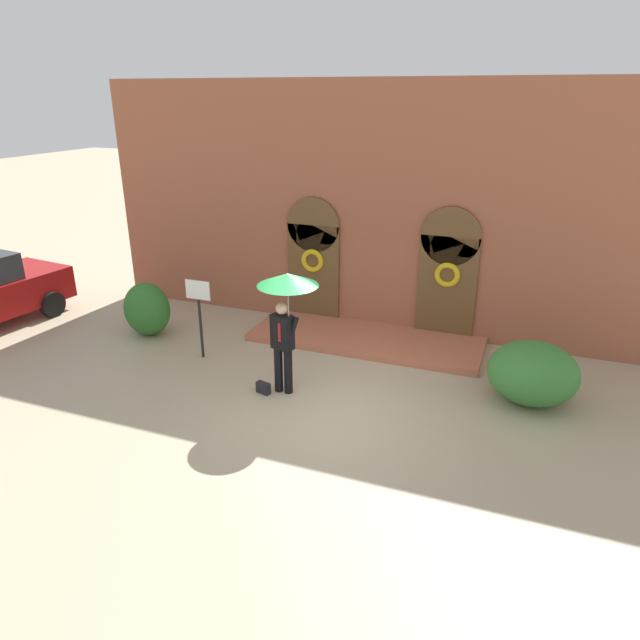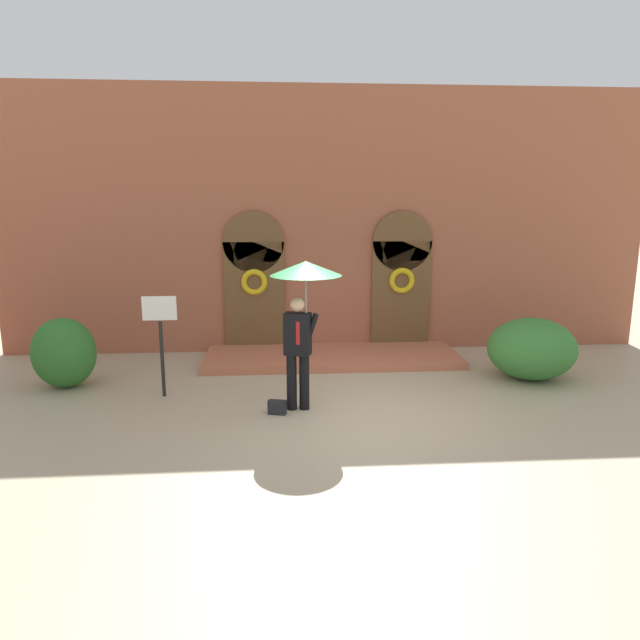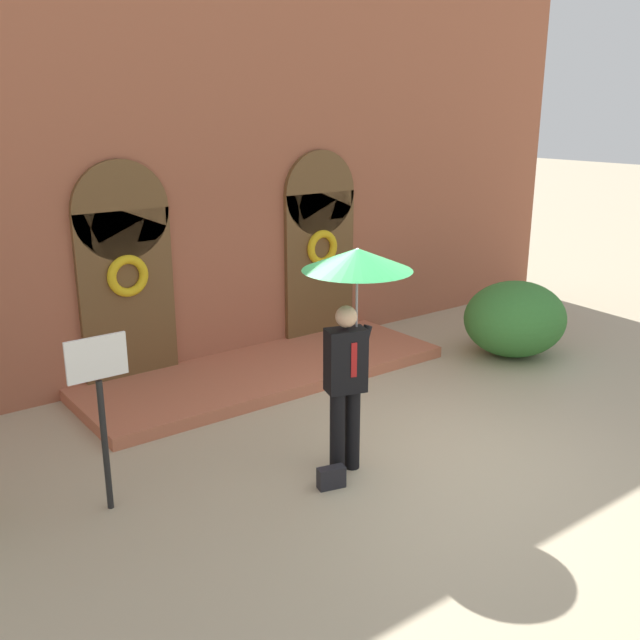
% 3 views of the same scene
% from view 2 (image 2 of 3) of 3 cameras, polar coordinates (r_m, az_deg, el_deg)
% --- Properties ---
extents(ground_plane, '(80.00, 80.00, 0.00)m').
position_cam_2_polar(ground_plane, '(8.99, 3.02, -9.40)').
color(ground_plane, tan).
extents(building_facade, '(14.00, 2.30, 5.60)m').
position_cam_2_polar(building_facade, '(12.52, 0.77, 9.21)').
color(building_facade, '#9E563D').
rests_on(building_facade, ground).
extents(person_with_umbrella, '(1.10, 1.10, 2.36)m').
position_cam_2_polar(person_with_umbrella, '(8.72, -1.64, 2.98)').
color(person_with_umbrella, black).
rests_on(person_with_umbrella, ground).
extents(handbag, '(0.30, 0.19, 0.22)m').
position_cam_2_polar(handbag, '(8.98, -4.30, -8.70)').
color(handbag, black).
rests_on(handbag, ground).
extents(sign_post, '(0.56, 0.06, 1.72)m').
position_cam_2_polar(sign_post, '(9.81, -15.66, -0.91)').
color(sign_post, black).
rests_on(sign_post, ground).
extents(shrub_left, '(1.10, 0.92, 1.26)m').
position_cam_2_polar(shrub_left, '(11.02, -24.25, -3.02)').
color(shrub_left, '#2D6B28').
rests_on(shrub_left, ground).
extents(shrub_right, '(1.62, 1.47, 1.14)m').
position_cam_2_polar(shrub_right, '(11.26, 20.42, -2.71)').
color(shrub_right, '#387A33').
rests_on(shrub_right, ground).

